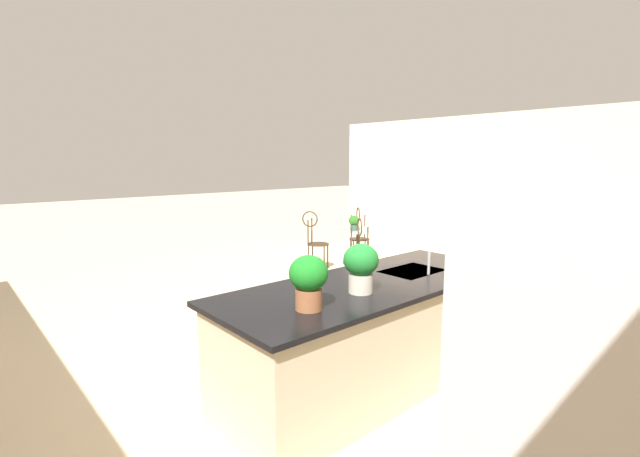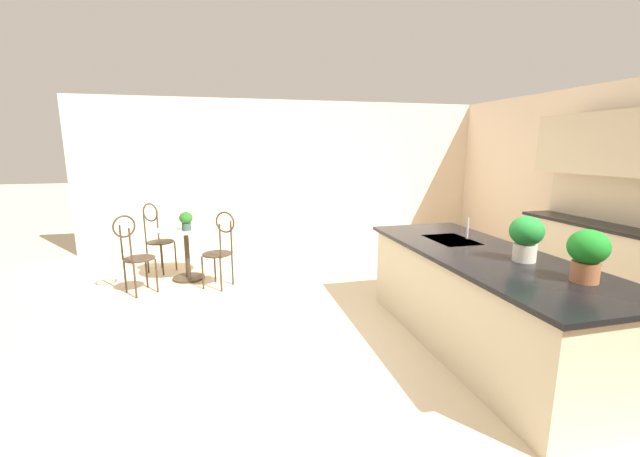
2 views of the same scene
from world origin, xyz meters
name	(u,v)px [view 1 (image 1 of 2)]	position (x,y,z in m)	size (l,w,h in m)	color
ground_plane	(329,344)	(0.00, 0.00, 0.00)	(40.00, 40.00, 0.00)	beige
wall_left_window	(521,195)	(-4.26, 0.00, 1.35)	(0.12, 7.80, 2.70)	beige
kitchen_island	(371,333)	(0.30, 0.85, 0.46)	(2.80, 1.06, 0.92)	beige
bistro_table	(358,246)	(-2.46, -1.94, 0.45)	(0.80, 0.80, 0.74)	#3D2D1E
chair_near_window	(359,233)	(-2.96, -2.40, 0.57)	(0.53, 0.53, 1.04)	#3D2D1E
chair_by_island	(358,247)	(-1.98, -1.48, 0.57)	(0.53, 0.53, 1.04)	#3D2D1E
chair_toward_desk	(315,238)	(-1.99, -2.54, 0.57)	(0.53, 0.53, 1.04)	#3D2D1E
sink_faucet	(429,262)	(-0.25, 1.03, 1.03)	(0.02, 0.02, 0.22)	#B2B5BA
potted_plant_on_table	(354,222)	(-2.32, -1.91, 0.88)	(0.18, 0.18, 0.25)	#385147
potted_plant_counter_far	(309,279)	(1.15, 1.04, 1.14)	(0.27, 0.27, 0.38)	#9E603D
potted_plant_counter_near	(361,265)	(0.60, 1.00, 1.14)	(0.27, 0.27, 0.38)	beige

